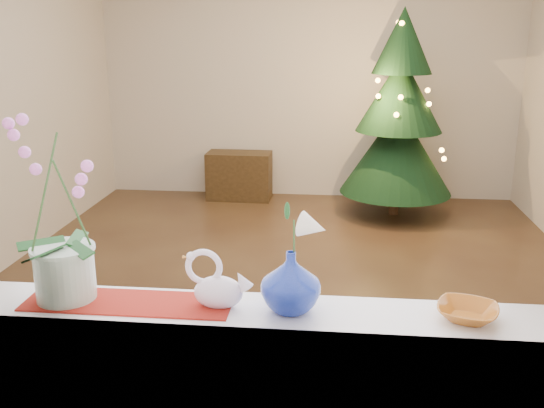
% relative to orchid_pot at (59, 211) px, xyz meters
% --- Properties ---
extents(ground, '(5.00, 5.00, 0.00)m').
position_rel_orchid_pot_xyz_m(ground, '(0.60, 2.36, -1.23)').
color(ground, '#352116').
rests_on(ground, ground).
extents(wall_back, '(4.50, 0.10, 2.70)m').
position_rel_orchid_pot_xyz_m(wall_back, '(0.60, 4.86, 0.12)').
color(wall_back, beige).
rests_on(wall_back, ground).
extents(wall_front, '(4.50, 0.10, 2.70)m').
position_rel_orchid_pot_xyz_m(wall_front, '(0.60, -0.14, 0.12)').
color(wall_front, beige).
rests_on(wall_front, ground).
extents(windowsill, '(2.20, 0.26, 0.04)m').
position_rel_orchid_pot_xyz_m(windowsill, '(0.60, -0.01, -0.33)').
color(windowsill, white).
rests_on(windowsill, window_apron).
extents(window_frame, '(2.22, 0.06, 1.60)m').
position_rel_orchid_pot_xyz_m(window_frame, '(0.60, -0.11, 0.47)').
color(window_frame, white).
rests_on(window_frame, windowsill).
extents(runner, '(0.70, 0.20, 0.01)m').
position_rel_orchid_pot_xyz_m(runner, '(0.22, -0.01, -0.31)').
color(runner, maroon).
rests_on(runner, windowsill).
extents(orchid_pot, '(0.25, 0.25, 0.63)m').
position_rel_orchid_pot_xyz_m(orchid_pot, '(0.00, 0.00, 0.00)').
color(orchid_pot, white).
rests_on(orchid_pot, windowsill).
extents(swan, '(0.24, 0.17, 0.19)m').
position_rel_orchid_pot_xyz_m(swan, '(0.52, -0.00, -0.22)').
color(swan, silver).
rests_on(swan, windowsill).
extents(blue_vase, '(0.23, 0.23, 0.23)m').
position_rel_orchid_pot_xyz_m(blue_vase, '(0.76, -0.00, -0.20)').
color(blue_vase, navy).
rests_on(blue_vase, windowsill).
extents(lily, '(0.13, 0.07, 0.18)m').
position_rel_orchid_pot_xyz_m(lily, '(0.76, -0.00, 0.01)').
color(lily, white).
rests_on(lily, blue_vase).
extents(paperweight, '(0.09, 0.09, 0.07)m').
position_rel_orchid_pot_xyz_m(paperweight, '(0.78, -0.02, -0.28)').
color(paperweight, silver).
rests_on(paperweight, windowsill).
extents(amber_dish, '(0.20, 0.20, 0.04)m').
position_rel_orchid_pot_xyz_m(amber_dish, '(1.33, -0.01, -0.29)').
color(amber_dish, '#A75B1A').
rests_on(amber_dish, windowsill).
extents(xmas_tree, '(1.42, 1.42, 2.02)m').
position_rel_orchid_pot_xyz_m(xmas_tree, '(1.51, 4.19, -0.22)').
color(xmas_tree, '#113218').
rests_on(xmas_tree, ground).
extents(side_table, '(0.70, 0.36, 0.52)m').
position_rel_orchid_pot_xyz_m(side_table, '(-0.14, 4.61, -0.97)').
color(side_table, black).
rests_on(side_table, ground).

